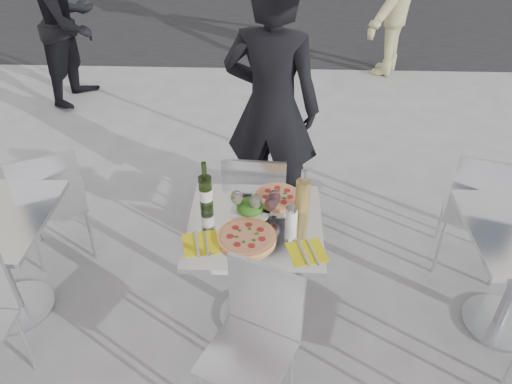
{
  "coord_description": "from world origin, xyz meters",
  "views": [
    {
      "loc": [
        0.09,
        -2.07,
        2.46
      ],
      "look_at": [
        0.0,
        0.15,
        0.85
      ],
      "focal_mm": 35.0,
      "sensor_mm": 36.0,
      "label": 1
    }
  ],
  "objects_px": {
    "main_table": "(255,252)",
    "woman_diner": "(272,108)",
    "wineglass_red_a": "(271,205)",
    "wineglass_white_a": "(237,198)",
    "side_chair_rfar": "(482,205)",
    "wine_bottle": "(206,191)",
    "sugar_shaker": "(292,216)",
    "pizza_near": "(247,237)",
    "pedestrian_a": "(69,22)",
    "salad_plate": "(250,208)",
    "napkin_right": "(307,252)",
    "chair_far": "(255,198)",
    "chair_near": "(255,333)",
    "carafe": "(303,197)",
    "wineglass_red_b": "(274,198)",
    "pizza_far": "(278,198)",
    "wineglass_white_b": "(256,202)",
    "napkin_left": "(201,243)",
    "side_chair_lfar": "(52,197)"
  },
  "relations": [
    {
      "from": "pizza_near",
      "to": "wine_bottle",
      "type": "xyz_separation_m",
      "value": [
        -0.24,
        0.26,
        0.1
      ]
    },
    {
      "from": "side_chair_rfar",
      "to": "pizza_far",
      "type": "bearing_deg",
      "value": 28.15
    },
    {
      "from": "chair_far",
      "to": "wine_bottle",
      "type": "relative_size",
      "value": 2.94
    },
    {
      "from": "main_table",
      "to": "wineglass_red_a",
      "type": "relative_size",
      "value": 4.76
    },
    {
      "from": "sugar_shaker",
      "to": "napkin_right",
      "type": "xyz_separation_m",
      "value": [
        0.08,
        -0.22,
        -0.05
      ]
    },
    {
      "from": "side_chair_lfar",
      "to": "napkin_left",
      "type": "height_order",
      "value": "side_chair_lfar"
    },
    {
      "from": "side_chair_rfar",
      "to": "sugar_shaker",
      "type": "xyz_separation_m",
      "value": [
        -1.21,
        -0.46,
        0.24
      ]
    },
    {
      "from": "napkin_right",
      "to": "wine_bottle",
      "type": "bearing_deg",
      "value": 131.98
    },
    {
      "from": "carafe",
      "to": "napkin_left",
      "type": "relative_size",
      "value": 1.33
    },
    {
      "from": "chair_near",
      "to": "pizza_far",
      "type": "height_order",
      "value": "chair_near"
    },
    {
      "from": "side_chair_rfar",
      "to": "carafe",
      "type": "xyz_separation_m",
      "value": [
        -1.15,
        -0.37,
        0.31
      ]
    },
    {
      "from": "sugar_shaker",
      "to": "napkin_right",
      "type": "relative_size",
      "value": 0.48
    },
    {
      "from": "pedestrian_a",
      "to": "napkin_left",
      "type": "height_order",
      "value": "pedestrian_a"
    },
    {
      "from": "woman_diner",
      "to": "pizza_near",
      "type": "height_order",
      "value": "woman_diner"
    },
    {
      "from": "side_chair_rfar",
      "to": "pedestrian_a",
      "type": "xyz_separation_m",
      "value": [
        -3.47,
        2.63,
        0.28
      ]
    },
    {
      "from": "chair_far",
      "to": "chair_near",
      "type": "xyz_separation_m",
      "value": [
        0.04,
        -1.08,
        -0.0
      ]
    },
    {
      "from": "pizza_far",
      "to": "wineglass_red_a",
      "type": "height_order",
      "value": "wineglass_red_a"
    },
    {
      "from": "chair_far",
      "to": "wineglass_white_b",
      "type": "height_order",
      "value": "wineglass_white_b"
    },
    {
      "from": "woman_diner",
      "to": "salad_plate",
      "type": "distance_m",
      "value": 0.96
    },
    {
      "from": "pizza_near",
      "to": "salad_plate",
      "type": "bearing_deg",
      "value": 88.03
    },
    {
      "from": "woman_diner",
      "to": "wineglass_red_a",
      "type": "distance_m",
      "value": 1.01
    },
    {
      "from": "wine_bottle",
      "to": "main_table",
      "type": "bearing_deg",
      "value": -25.83
    },
    {
      "from": "main_table",
      "to": "wineglass_red_b",
      "type": "bearing_deg",
      "value": 40.68
    },
    {
      "from": "pizza_near",
      "to": "wineglass_white_a",
      "type": "xyz_separation_m",
      "value": [
        -0.06,
        0.2,
        0.1
      ]
    },
    {
      "from": "side_chair_rfar",
      "to": "wine_bottle",
      "type": "height_order",
      "value": "wine_bottle"
    },
    {
      "from": "salad_plate",
      "to": "wine_bottle",
      "type": "bearing_deg",
      "value": 169.81
    },
    {
      "from": "main_table",
      "to": "napkin_right",
      "type": "height_order",
      "value": "napkin_right"
    },
    {
      "from": "chair_near",
      "to": "wineglass_red_a",
      "type": "relative_size",
      "value": 5.47
    },
    {
      "from": "pizza_far",
      "to": "napkin_right",
      "type": "bearing_deg",
      "value": -70.96
    },
    {
      "from": "side_chair_lfar",
      "to": "wineglass_white_a",
      "type": "distance_m",
      "value": 1.34
    },
    {
      "from": "main_table",
      "to": "carafe",
      "type": "distance_m",
      "value": 0.42
    },
    {
      "from": "chair_far",
      "to": "chair_near",
      "type": "bearing_deg",
      "value": 95.7
    },
    {
      "from": "side_chair_rfar",
      "to": "sugar_shaker",
      "type": "height_order",
      "value": "side_chair_rfar"
    },
    {
      "from": "salad_plate",
      "to": "sugar_shaker",
      "type": "distance_m",
      "value": 0.24
    },
    {
      "from": "side_chair_rfar",
      "to": "sugar_shaker",
      "type": "bearing_deg",
      "value": 37.94
    },
    {
      "from": "woman_diner",
      "to": "carafe",
      "type": "distance_m",
      "value": 0.96
    },
    {
      "from": "main_table",
      "to": "woman_diner",
      "type": "relative_size",
      "value": 0.41
    },
    {
      "from": "side_chair_rfar",
      "to": "woman_diner",
      "type": "relative_size",
      "value": 0.52
    },
    {
      "from": "napkin_left",
      "to": "carafe",
      "type": "bearing_deg",
      "value": 12.97
    },
    {
      "from": "pedestrian_a",
      "to": "salad_plate",
      "type": "height_order",
      "value": "pedestrian_a"
    },
    {
      "from": "carafe",
      "to": "napkin_left",
      "type": "distance_m",
      "value": 0.6
    },
    {
      "from": "wine_bottle",
      "to": "napkin_right",
      "type": "distance_m",
      "value": 0.66
    },
    {
      "from": "pizza_near",
      "to": "sugar_shaker",
      "type": "height_order",
      "value": "sugar_shaker"
    },
    {
      "from": "woman_diner",
      "to": "pizza_near",
      "type": "bearing_deg",
      "value": 97.29
    },
    {
      "from": "main_table",
      "to": "wineglass_white_a",
      "type": "height_order",
      "value": "wineglass_white_a"
    },
    {
      "from": "carafe",
      "to": "wineglass_white_b",
      "type": "distance_m",
      "value": 0.26
    },
    {
      "from": "chair_near",
      "to": "main_table",
      "type": "bearing_deg",
      "value": 117.38
    },
    {
      "from": "wineglass_red_a",
      "to": "wineglass_white_b",
      "type": "bearing_deg",
      "value": 167.99
    },
    {
      "from": "pizza_far",
      "to": "napkin_right",
      "type": "height_order",
      "value": "pizza_far"
    },
    {
      "from": "sugar_shaker",
      "to": "wineglass_white_b",
      "type": "xyz_separation_m",
      "value": [
        -0.19,
        0.04,
        0.06
      ]
    }
  ]
}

